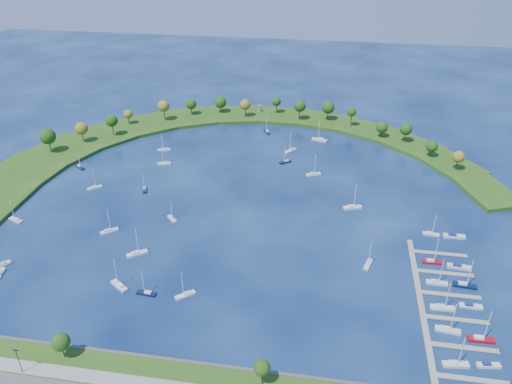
# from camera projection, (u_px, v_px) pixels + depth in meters

# --- Properties ---
(ground) EXTENTS (700.00, 700.00, 0.00)m
(ground) POSITION_uv_depth(u_px,v_px,m) (245.00, 203.00, 249.80)
(ground) COLOR #07163E
(ground) RESTS_ON ground
(breakwater) EXTENTS (286.74, 247.64, 2.00)m
(breakwater) POSITION_uv_depth(u_px,v_px,m) (183.00, 153.00, 297.37)
(breakwater) COLOR #245215
(breakwater) RESTS_ON ground
(breakwater_trees) EXTENTS (240.34, 92.58, 14.79)m
(breakwater_trees) POSITION_uv_depth(u_px,v_px,m) (238.00, 118.00, 320.25)
(breakwater_trees) COLOR #382314
(breakwater_trees) RESTS_ON breakwater
(harbor_tower) EXTENTS (2.60, 2.60, 4.75)m
(harbor_tower) POSITION_uv_depth(u_px,v_px,m) (260.00, 108.00, 352.75)
(harbor_tower) COLOR gray
(harbor_tower) RESTS_ON breakwater
(dock_system) EXTENTS (24.28, 82.00, 1.60)m
(dock_system) POSITION_uv_depth(u_px,v_px,m) (441.00, 306.00, 185.67)
(dock_system) COLOR gray
(dock_system) RESTS_ON ground
(moored_boat_0) EXTENTS (8.64, 7.32, 13.10)m
(moored_boat_0) POSITION_uv_depth(u_px,v_px,m) (137.00, 253.00, 212.58)
(moored_boat_0) COLOR silver
(moored_boat_0) RESTS_ON ground
(moored_boat_1) EXTENTS (7.30, 7.99, 12.46)m
(moored_boat_1) POSITION_uv_depth(u_px,v_px,m) (291.00, 150.00, 301.25)
(moored_boat_1) COLOR silver
(moored_boat_1) RESTS_ON ground
(moored_boat_2) EXTENTS (6.15, 9.25, 13.28)m
(moored_boat_2) POSITION_uv_depth(u_px,v_px,m) (0.00, 266.00, 204.85)
(moored_boat_2) COLOR silver
(moored_boat_2) RESTS_ON ground
(moored_boat_3) EXTENTS (4.35, 7.81, 11.07)m
(moored_boat_3) POSITION_uv_depth(u_px,v_px,m) (368.00, 264.00, 206.33)
(moored_boat_3) COLOR silver
(moored_boat_3) RESTS_ON ground
(moored_boat_4) EXTENTS (5.25, 7.99, 11.45)m
(moored_boat_4) POSITION_uv_depth(u_px,v_px,m) (267.00, 131.00, 326.45)
(moored_boat_4) COLOR #09173B
(moored_boat_4) RESTS_ON ground
(moored_boat_5) EXTENTS (10.16, 5.30, 14.39)m
(moored_boat_5) POSITION_uv_depth(u_px,v_px,m) (320.00, 139.00, 314.83)
(moored_boat_5) COLOR silver
(moored_boat_5) RESTS_ON ground
(moored_boat_6) EXTENTS (9.42, 5.30, 13.36)m
(moored_boat_6) POSITION_uv_depth(u_px,v_px,m) (352.00, 207.00, 244.92)
(moored_boat_6) COLOR silver
(moored_boat_6) RESTS_ON ground
(moored_boat_7) EXTENTS (6.97, 5.67, 10.43)m
(moored_boat_7) POSITION_uv_depth(u_px,v_px,m) (80.00, 167.00, 282.43)
(moored_boat_7) COLOR #09173B
(moored_boat_7) RESTS_ON ground
(moored_boat_8) EXTENTS (6.98, 5.90, 10.58)m
(moored_boat_8) POSITION_uv_depth(u_px,v_px,m) (285.00, 161.00, 288.22)
(moored_boat_8) COLOR #09173B
(moored_boat_8) RESTS_ON ground
(moored_boat_9) EXTENTS (7.60, 6.88, 11.81)m
(moored_boat_9) POSITION_uv_depth(u_px,v_px,m) (185.00, 294.00, 190.16)
(moored_boat_9) COLOR silver
(moored_boat_9) RESTS_ON ground
(moored_boat_10) EXTENTS (8.62, 7.09, 12.94)m
(moored_boat_10) POSITION_uv_depth(u_px,v_px,m) (119.00, 285.00, 194.69)
(moored_boat_10) COLOR silver
(moored_boat_10) RESTS_ON ground
(moored_boat_11) EXTENTS (7.90, 4.82, 11.25)m
(moored_boat_11) POSITION_uv_depth(u_px,v_px,m) (16.00, 219.00, 235.30)
(moored_boat_11) COLOR silver
(moored_boat_11) RESTS_ON ground
(moored_boat_12) EXTENTS (7.75, 2.72, 11.18)m
(moored_boat_12) POSITION_uv_depth(u_px,v_px,m) (146.00, 293.00, 191.05)
(moored_boat_12) COLOR #09173B
(moored_boat_12) RESTS_ON ground
(moored_boat_13) EXTENTS (5.97, 6.20, 9.89)m
(moored_boat_13) POSITION_uv_depth(u_px,v_px,m) (172.00, 218.00, 236.41)
(moored_boat_13) COLOR silver
(moored_boat_13) RESTS_ON ground
(moored_boat_14) EXTENTS (7.14, 6.60, 11.18)m
(moored_boat_14) POSITION_uv_depth(u_px,v_px,m) (94.00, 187.00, 262.09)
(moored_boat_14) COLOR silver
(moored_boat_14) RESTS_ON ground
(moored_boat_15) EXTENTS (7.76, 4.24, 10.99)m
(moored_boat_15) POSITION_uv_depth(u_px,v_px,m) (164.00, 149.00, 302.56)
(moored_boat_15) COLOR silver
(moored_boat_15) RESTS_ON ground
(moored_boat_16) EXTENTS (8.42, 5.51, 12.07)m
(moored_boat_16) POSITION_uv_depth(u_px,v_px,m) (313.00, 174.00, 274.96)
(moored_boat_16) COLOR silver
(moored_boat_16) RESTS_ON ground
(moored_boat_17) EXTENTS (7.83, 3.89, 11.09)m
(moored_boat_17) POSITION_uv_depth(u_px,v_px,m) (164.00, 163.00, 286.59)
(moored_boat_17) COLOR silver
(moored_boat_17) RESTS_ON ground
(moored_boat_18) EXTENTS (3.70, 7.40, 10.48)m
(moored_boat_18) POSITION_uv_depth(u_px,v_px,m) (0.00, 273.00, 201.21)
(moored_boat_18) COLOR silver
(moored_boat_18) RESTS_ON ground
(moored_boat_19) EXTENTS (4.32, 7.25, 10.30)m
(moored_boat_19) POSITION_uv_depth(u_px,v_px,m) (145.00, 189.00, 260.45)
(moored_boat_19) COLOR #09173B
(moored_boat_19) RESTS_ON ground
(moored_boat_20) EXTENTS (7.75, 7.01, 12.04)m
(moored_boat_20) POSITION_uv_depth(u_px,v_px,m) (109.00, 231.00, 227.22)
(moored_boat_20) COLOR silver
(moored_boat_20) RESTS_ON ground
(docked_boat_0) EXTENTS (8.71, 3.40, 12.46)m
(docked_boat_0) POSITION_uv_depth(u_px,v_px,m) (456.00, 364.00, 161.52)
(docked_boat_0) COLOR silver
(docked_boat_0) RESTS_ON ground
(docked_boat_1) EXTENTS (7.79, 3.08, 1.55)m
(docked_boat_1) POSITION_uv_depth(u_px,v_px,m) (488.00, 365.00, 161.44)
(docked_boat_1) COLOR silver
(docked_boat_1) RESTS_ON ground
(docked_boat_2) EXTENTS (8.87, 3.49, 12.69)m
(docked_boat_2) POSITION_uv_depth(u_px,v_px,m) (448.00, 329.00, 174.48)
(docked_boat_2) COLOR silver
(docked_boat_2) RESTS_ON ground
(docked_boat_3) EXTENTS (9.09, 2.73, 13.28)m
(docked_boat_3) POSITION_uv_depth(u_px,v_px,m) (481.00, 339.00, 170.75)
(docked_boat_3) COLOR maroon
(docked_boat_3) RESTS_ON ground
(docked_boat_4) EXTENTS (8.97, 2.77, 13.08)m
(docked_boat_4) POSITION_uv_depth(u_px,v_px,m) (443.00, 307.00, 184.10)
(docked_boat_4) COLOR silver
(docked_boat_4) RESTS_ON ground
(docked_boat_5) EXTENTS (8.33, 2.48, 1.69)m
(docked_boat_5) POSITION_uv_depth(u_px,v_px,m) (471.00, 306.00, 185.11)
(docked_boat_5) COLOR silver
(docked_boat_5) RESTS_ON ground
(docked_boat_6) EXTENTS (8.31, 2.49, 12.15)m
(docked_boat_6) POSITION_uv_depth(u_px,v_px,m) (437.00, 282.00, 196.32)
(docked_boat_6) COLOR silver
(docked_boat_6) RESTS_ON ground
(docked_boat_7) EXTENTS (9.12, 3.32, 13.12)m
(docked_boat_7) POSITION_uv_depth(u_px,v_px,m) (465.00, 285.00, 194.93)
(docked_boat_7) COLOR #09173B
(docked_boat_7) RESTS_ON ground
(docked_boat_8) EXTENTS (8.26, 2.42, 12.10)m
(docked_boat_8) POSITION_uv_depth(u_px,v_px,m) (432.00, 261.00, 207.74)
(docked_boat_8) COLOR maroon
(docked_boat_8) RESTS_ON ground
(docked_boat_9) EXTENTS (9.64, 3.46, 1.93)m
(docked_boat_9) POSITION_uv_depth(u_px,v_px,m) (459.00, 267.00, 205.02)
(docked_boat_9) COLOR silver
(docked_boat_9) RESTS_ON ground
(docked_boat_10) EXTENTS (7.44, 2.94, 10.64)m
(docked_boat_10) POSITION_uv_depth(u_px,v_px,m) (431.00, 233.00, 225.45)
(docked_boat_10) COLOR silver
(docked_boat_10) RESTS_ON ground
(docked_boat_11) EXTENTS (9.58, 2.98, 1.94)m
(docked_boat_11) POSITION_uv_depth(u_px,v_px,m) (454.00, 236.00, 223.87)
(docked_boat_11) COLOR silver
(docked_boat_11) RESTS_ON ground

